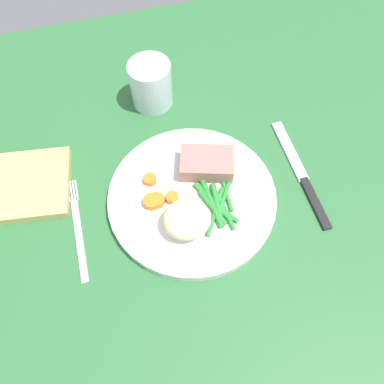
# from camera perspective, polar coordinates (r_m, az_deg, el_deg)

# --- Properties ---
(dining_table) EXTENTS (1.20, 0.90, 0.02)m
(dining_table) POSITION_cam_1_polar(r_m,az_deg,el_deg) (0.59, -2.29, -0.79)
(dining_table) COLOR #2D6B38
(dining_table) RESTS_ON ground
(dinner_plate) EXTENTS (0.25, 0.25, 0.02)m
(dinner_plate) POSITION_cam_1_polar(r_m,az_deg,el_deg) (0.57, -0.00, -0.88)
(dinner_plate) COLOR white
(dinner_plate) RESTS_ON dining_table
(meat_portion) EXTENTS (0.09, 0.07, 0.03)m
(meat_portion) POSITION_cam_1_polar(r_m,az_deg,el_deg) (0.58, 2.21, 4.29)
(meat_portion) COLOR #B2756B
(meat_portion) RESTS_ON dinner_plate
(mashed_potatoes) EXTENTS (0.07, 0.06, 0.04)m
(mashed_potatoes) POSITION_cam_1_polar(r_m,az_deg,el_deg) (0.52, -1.08, -4.17)
(mashed_potatoes) COLOR beige
(mashed_potatoes) RESTS_ON dinner_plate
(carrot_slices) EXTENTS (0.05, 0.06, 0.01)m
(carrot_slices) POSITION_cam_1_polar(r_m,az_deg,el_deg) (0.56, -5.36, -0.66)
(carrot_slices) COLOR orange
(carrot_slices) RESTS_ON dinner_plate
(green_beans) EXTENTS (0.07, 0.10, 0.01)m
(green_beans) POSITION_cam_1_polar(r_m,az_deg,el_deg) (0.56, 3.79, -1.71)
(green_beans) COLOR #2D8C38
(green_beans) RESTS_ON dinner_plate
(fork) EXTENTS (0.01, 0.17, 0.00)m
(fork) POSITION_cam_1_polar(r_m,az_deg,el_deg) (0.58, -16.72, -5.33)
(fork) COLOR silver
(fork) RESTS_ON dining_table
(knife) EXTENTS (0.02, 0.21, 0.01)m
(knife) POSITION_cam_1_polar(r_m,az_deg,el_deg) (0.62, 16.07, 2.49)
(knife) COLOR black
(knife) RESTS_ON dining_table
(water_glass) EXTENTS (0.07, 0.07, 0.08)m
(water_glass) POSITION_cam_1_polar(r_m,az_deg,el_deg) (0.68, -6.12, 15.42)
(water_glass) COLOR silver
(water_glass) RESTS_ON dining_table
(napkin) EXTENTS (0.15, 0.14, 0.01)m
(napkin) POSITION_cam_1_polar(r_m,az_deg,el_deg) (0.64, -23.55, 0.97)
(napkin) COLOR #DBBC6B
(napkin) RESTS_ON dining_table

